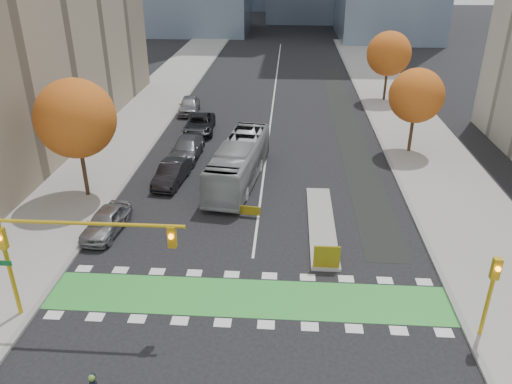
# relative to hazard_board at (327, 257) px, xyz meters

# --- Properties ---
(ground) EXTENTS (300.00, 300.00, 0.00)m
(ground) POSITION_rel_hazard_board_xyz_m (-4.00, -4.20, -0.80)
(ground) COLOR black
(ground) RESTS_ON ground
(sidewalk_west) EXTENTS (7.00, 120.00, 0.15)m
(sidewalk_west) POSITION_rel_hazard_board_xyz_m (-17.50, 15.80, -0.73)
(sidewalk_west) COLOR gray
(sidewalk_west) RESTS_ON ground
(sidewalk_east) EXTENTS (7.00, 120.00, 0.15)m
(sidewalk_east) POSITION_rel_hazard_board_xyz_m (9.50, 15.80, -0.73)
(sidewalk_east) COLOR gray
(sidewalk_east) RESTS_ON ground
(curb_west) EXTENTS (0.30, 120.00, 0.16)m
(curb_west) POSITION_rel_hazard_board_xyz_m (-14.00, 15.80, -0.73)
(curb_west) COLOR gray
(curb_west) RESTS_ON ground
(curb_east) EXTENTS (0.30, 120.00, 0.16)m
(curb_east) POSITION_rel_hazard_board_xyz_m (6.00, 15.80, -0.73)
(curb_east) COLOR gray
(curb_east) RESTS_ON ground
(bike_crossing) EXTENTS (20.00, 3.00, 0.01)m
(bike_crossing) POSITION_rel_hazard_board_xyz_m (-4.00, -2.70, -0.79)
(bike_crossing) COLOR green
(bike_crossing) RESTS_ON ground
(centre_line) EXTENTS (0.15, 70.00, 0.01)m
(centre_line) POSITION_rel_hazard_board_xyz_m (-4.00, 35.80, -0.80)
(centre_line) COLOR silver
(centre_line) RESTS_ON ground
(bike_lane_paint) EXTENTS (2.50, 50.00, 0.01)m
(bike_lane_paint) POSITION_rel_hazard_board_xyz_m (3.50, 25.80, -0.80)
(bike_lane_paint) COLOR black
(bike_lane_paint) RESTS_ON ground
(median_island) EXTENTS (1.60, 10.00, 0.16)m
(median_island) POSITION_rel_hazard_board_xyz_m (0.00, 4.80, -0.72)
(median_island) COLOR gray
(median_island) RESTS_ON ground
(hazard_board) EXTENTS (1.40, 0.12, 1.30)m
(hazard_board) POSITION_rel_hazard_board_xyz_m (0.00, 0.00, 0.00)
(hazard_board) COLOR yellow
(hazard_board) RESTS_ON median_island
(tree_west) EXTENTS (5.20, 5.20, 8.22)m
(tree_west) POSITION_rel_hazard_board_xyz_m (-16.00, 7.80, 4.82)
(tree_west) COLOR #332114
(tree_west) RESTS_ON ground
(tree_east_near) EXTENTS (4.40, 4.40, 7.08)m
(tree_east_near) POSITION_rel_hazard_board_xyz_m (8.00, 17.80, 4.06)
(tree_east_near) COLOR #332114
(tree_east_near) RESTS_ON ground
(tree_east_far) EXTENTS (4.80, 4.80, 7.65)m
(tree_east_far) POSITION_rel_hazard_board_xyz_m (8.50, 33.80, 4.44)
(tree_east_far) COLOR #332114
(tree_east_far) RESTS_ON ground
(traffic_signal_west) EXTENTS (8.53, 0.56, 5.20)m
(traffic_signal_west) POSITION_rel_hazard_board_xyz_m (-11.93, -4.71, 3.23)
(traffic_signal_west) COLOR #BF9914
(traffic_signal_west) RESTS_ON ground
(traffic_signal_east) EXTENTS (0.35, 0.43, 4.10)m
(traffic_signal_east) POSITION_rel_hazard_board_xyz_m (6.50, -4.71, 1.93)
(traffic_signal_east) COLOR #BF9914
(traffic_signal_east) RESTS_ON ground
(bus) EXTENTS (4.04, 11.34, 3.09)m
(bus) POSITION_rel_hazard_board_xyz_m (-5.76, 10.95, 0.75)
(bus) COLOR #979C9E
(bus) RESTS_ON ground
(parked_car_a) EXTENTS (2.27, 4.67, 1.53)m
(parked_car_a) POSITION_rel_hazard_board_xyz_m (-13.00, 3.01, -0.03)
(parked_car_a) COLOR gray
(parked_car_a) RESTS_ON ground
(parked_car_b) EXTENTS (2.18, 4.93, 1.58)m
(parked_car_b) POSITION_rel_hazard_board_xyz_m (-10.62, 10.34, -0.01)
(parked_car_b) COLOR black
(parked_car_b) RESTS_ON ground
(parked_car_c) EXTENTS (2.47, 5.66, 1.62)m
(parked_car_c) POSITION_rel_hazard_board_xyz_m (-10.50, 15.34, 0.01)
(parked_car_c) COLOR #505055
(parked_car_c) RESTS_ON ground
(parked_car_d) EXTENTS (3.01, 5.85, 1.58)m
(parked_car_d) POSITION_rel_hazard_board_xyz_m (-10.50, 21.76, -0.01)
(parked_car_d) COLOR black
(parked_car_d) RESTS_ON ground
(parked_car_e) EXTENTS (2.42, 5.14, 1.70)m
(parked_car_e) POSITION_rel_hazard_board_xyz_m (-12.62, 27.80, 0.05)
(parked_car_e) COLOR gray
(parked_car_e) RESTS_ON ground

